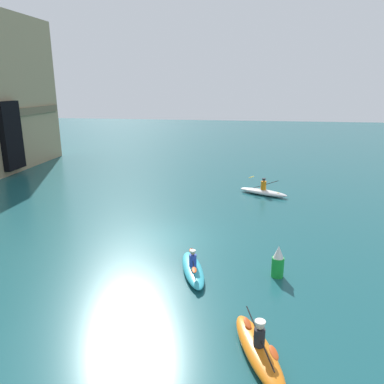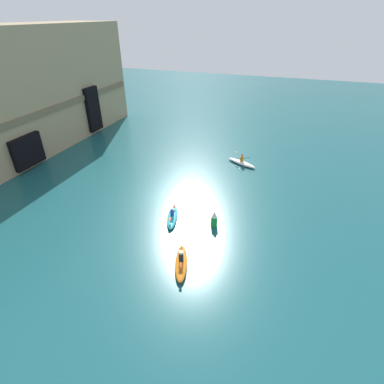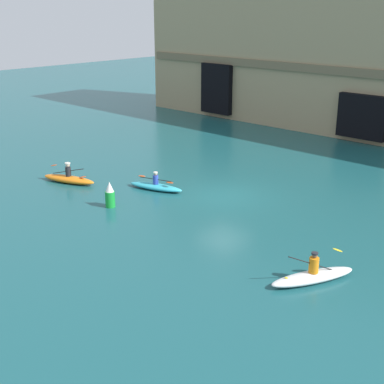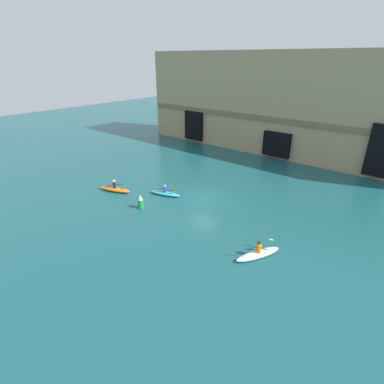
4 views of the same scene
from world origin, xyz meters
TOP-DOWN VIEW (x-y plane):
  - ground_plane at (0.00, 0.00)m, footprint 120.00×120.00m
  - kayak_orange at (-7.67, -4.16)m, footprint 3.31×1.77m
  - kayak_white at (8.00, -4.77)m, footprint 2.10×3.32m
  - kayak_cyan at (-3.30, -1.71)m, footprint 3.16×1.60m
  - marker_buoy at (-3.07, -4.96)m, footprint 0.47×0.47m

SIDE VIEW (x-z plane):
  - ground_plane at x=0.00m, z-range 0.00..0.00m
  - kayak_cyan at x=-3.30m, z-range -0.29..0.69m
  - kayak_white at x=8.00m, z-range -0.37..0.83m
  - kayak_orange at x=-7.67m, z-range -0.34..0.80m
  - marker_buoy at x=-3.07m, z-range -0.05..1.23m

